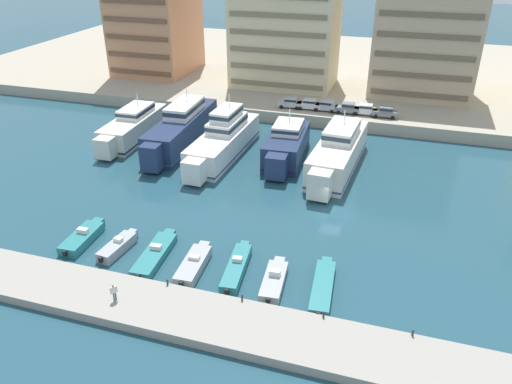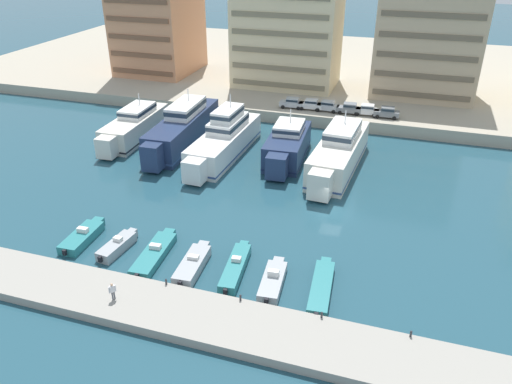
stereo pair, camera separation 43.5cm
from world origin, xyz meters
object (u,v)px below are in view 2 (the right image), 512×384
object	(u,v)px
yacht_ivory_far_left	(134,126)
car_silver_far_left	(292,103)
yacht_navy_left	(183,128)
yacht_navy_center_left	(287,145)
pedestrian_mid_deck	(112,290)
motorboat_teal_mid_left	(155,253)
car_grey_center_right	(387,112)
yacht_white_mid_left	(224,139)
motorboat_grey_left	(118,246)
car_white_center	(367,109)
motorboat_grey_center_left	(193,264)
motorboat_grey_center_right	(273,280)
car_grey_center_left	(349,108)
yacht_ivory_center	(339,153)
motorboat_teal_center	(236,267)
motorboat_teal_mid_right	(321,287)
motorboat_teal_far_left	(83,236)
car_silver_mid_left	(327,106)
car_white_left	(311,104)

from	to	relation	value
yacht_ivory_far_left	car_silver_far_left	bearing A→B (deg)	37.29
yacht_navy_left	yacht_navy_center_left	bearing A→B (deg)	-2.52
pedestrian_mid_deck	car_silver_far_left	bearing A→B (deg)	86.84
motorboat_teal_mid_left	car_grey_center_right	bearing A→B (deg)	66.61
yacht_white_mid_left	car_silver_far_left	distance (m)	18.94
motorboat_grey_left	pedestrian_mid_deck	xyz separation A→B (m)	(4.50, -7.82, 1.35)
car_white_center	car_silver_far_left	bearing A→B (deg)	-178.97
motorboat_grey_center_left	car_grey_center_right	size ratio (longest dim) A/B	1.73
motorboat_grey_center_right	car_grey_center_left	size ratio (longest dim) A/B	1.63
yacht_ivory_center	motorboat_teal_center	size ratio (longest dim) A/B	2.58
motorboat_teal_mid_left	motorboat_grey_center_left	world-z (taller)	motorboat_grey_center_left
yacht_ivory_center	motorboat_teal_mid_right	world-z (taller)	yacht_ivory_center
motorboat_teal_far_left	motorboat_teal_center	bearing A→B (deg)	-0.45
motorboat_teal_center	motorboat_grey_center_right	distance (m)	4.09
yacht_navy_center_left	motorboat_teal_far_left	bearing A→B (deg)	-119.40
car_silver_mid_left	yacht_ivory_far_left	bearing A→B (deg)	-149.10
motorboat_grey_left	motorboat_teal_center	world-z (taller)	motorboat_grey_left
yacht_white_mid_left	yacht_navy_center_left	size ratio (longest dim) A/B	1.35
motorboat_grey_left	car_grey_center_left	size ratio (longest dim) A/B	1.43
car_grey_center_left	pedestrian_mid_deck	distance (m)	54.03
motorboat_teal_center	car_silver_mid_left	distance (m)	44.57
motorboat_teal_mid_right	motorboat_teal_center	bearing A→B (deg)	177.34
yacht_white_mid_left	car_white_center	xyz separation A→B (m)	(18.38, 18.32, 0.55)
yacht_navy_center_left	motorboat_teal_mid_left	distance (m)	28.59
yacht_ivory_center	motorboat_teal_far_left	world-z (taller)	yacht_ivory_center
yacht_navy_left	motorboat_grey_left	world-z (taller)	yacht_navy_left
yacht_white_mid_left	car_silver_far_left	size ratio (longest dim) A/B	5.13
yacht_navy_center_left	car_white_center	xyz separation A→B (m)	(9.26, 17.00, 0.87)
motorboat_grey_center_right	motorboat_teal_far_left	bearing A→B (deg)	177.54
motorboat_grey_left	motorboat_teal_mid_left	xyz separation A→B (m)	(4.24, 0.09, -0.12)
motorboat_grey_center_right	car_silver_far_left	size ratio (longest dim) A/B	1.62
yacht_navy_left	yacht_ivory_center	size ratio (longest dim) A/B	1.07
motorboat_grey_center_left	motorboat_teal_mid_right	xyz separation A→B (m)	(12.75, 0.45, -0.07)
yacht_navy_center_left	motorboat_teal_center	bearing A→B (deg)	-85.74
motorboat_teal_mid_right	car_white_left	xyz separation A→B (m)	(-10.84, 44.88, 2.50)
motorboat_grey_center_left	car_grey_center_left	distance (m)	46.07
yacht_white_mid_left	motorboat_teal_mid_left	size ratio (longest dim) A/B	2.48
motorboat_grey_center_left	yacht_ivory_far_left	bearing A→B (deg)	128.45
yacht_ivory_center	motorboat_grey_left	distance (m)	32.66
car_white_center	motorboat_teal_center	bearing A→B (deg)	-99.20
car_white_left	pedestrian_mid_deck	xyz separation A→B (m)	(-6.20, -52.59, -1.07)
motorboat_teal_far_left	pedestrian_mid_deck	world-z (taller)	pedestrian_mid_deck
motorboat_teal_mid_right	car_grey_center_left	xyz separation A→B (m)	(-4.26, 44.77, 2.50)
yacht_white_mid_left	motorboat_grey_left	xyz separation A→B (m)	(-1.80, -26.52, -1.87)
motorboat_teal_center	car_grey_center_left	distance (m)	44.65
yacht_ivory_far_left	motorboat_teal_far_left	size ratio (longest dim) A/B	2.61
yacht_ivory_far_left	motorboat_grey_center_right	world-z (taller)	yacht_ivory_far_left
yacht_navy_left	yacht_navy_center_left	distance (m)	16.77
car_white_center	yacht_ivory_center	bearing A→B (deg)	-95.38
motorboat_teal_mid_right	car_white_center	size ratio (longest dim) A/B	2.06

